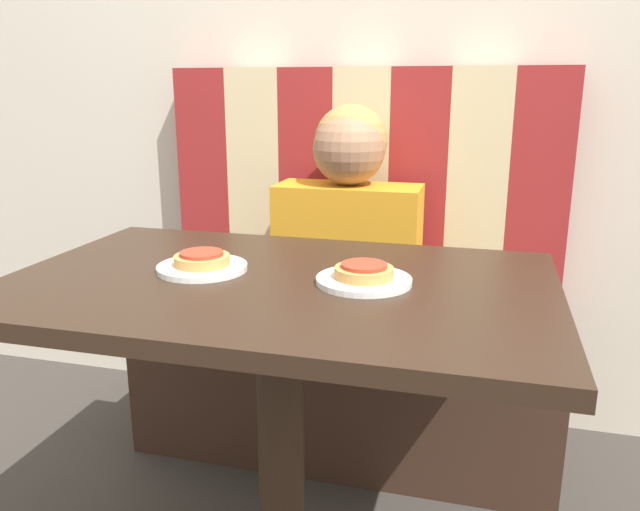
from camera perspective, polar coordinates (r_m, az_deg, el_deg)
The scene contains 9 objects.
wall_back at distance 2.11m, azimuth 4.64°, elevation 20.16°, with size 7.00×0.05×2.60m.
booth_seat at distance 2.02m, azimuth 2.41°, elevation -11.35°, with size 1.26×0.48×0.42m.
booth_backrest at distance 2.03m, azimuth 3.85°, elevation 6.20°, with size 1.26×0.08×0.75m.
dining_table at distance 1.28m, azimuth -3.76°, elevation -6.25°, with size 1.09×0.69×0.75m.
person at distance 1.85m, azimuth 2.63°, elevation 3.79°, with size 0.42×0.24×0.65m.
plate_left at distance 1.32m, azimuth -10.72°, elevation -1.09°, with size 0.19×0.19×0.01m.
plate_right at distance 1.22m, azimuth 4.03°, elevation -2.29°, with size 0.19×0.19×0.01m.
pizza_left at distance 1.32m, azimuth -10.76°, elevation -0.30°, with size 0.12×0.12×0.03m.
pizza_right at distance 1.21m, azimuth 4.05°, elevation -1.44°, with size 0.12×0.12×0.03m.
Camera 1 is at (0.39, -1.13, 1.12)m, focal length 35.00 mm.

